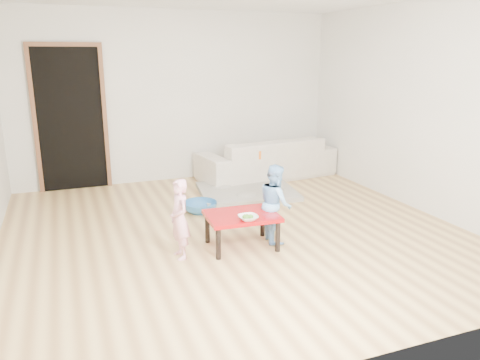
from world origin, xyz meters
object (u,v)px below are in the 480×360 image
basin (200,207)px  bowl (248,218)px  child_pink (180,219)px  red_table (242,230)px  child_blue (275,203)px  sofa (266,158)px

basin → bowl: bearing=-86.3°
child_pink → basin: 1.40m
basin → red_table: bearing=-85.4°
child_blue → basin: 1.32m
sofa → basin: size_ratio=5.04×
basin → sofa: bearing=40.9°
sofa → red_table: size_ratio=3.04×
red_table → child_blue: 0.47m
red_table → bowl: size_ratio=3.77×
sofa → red_table: bearing=53.8°
child_pink → bowl: bearing=69.4°
red_table → child_pink: bearing=-178.1°
sofa → red_table: (-1.41, -2.51, -0.14)m
sofa → red_table: sofa is taller
child_pink → basin: size_ratio=1.83×
red_table → basin: (-0.10, 1.21, -0.11)m
red_table → bowl: 0.28m
bowl → basin: bearing=93.7°
child_blue → sofa: bearing=-14.4°
sofa → basin: (-1.50, -1.30, -0.25)m
child_pink → child_blue: child_blue is taller
bowl → child_blue: (0.41, 0.24, 0.03)m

